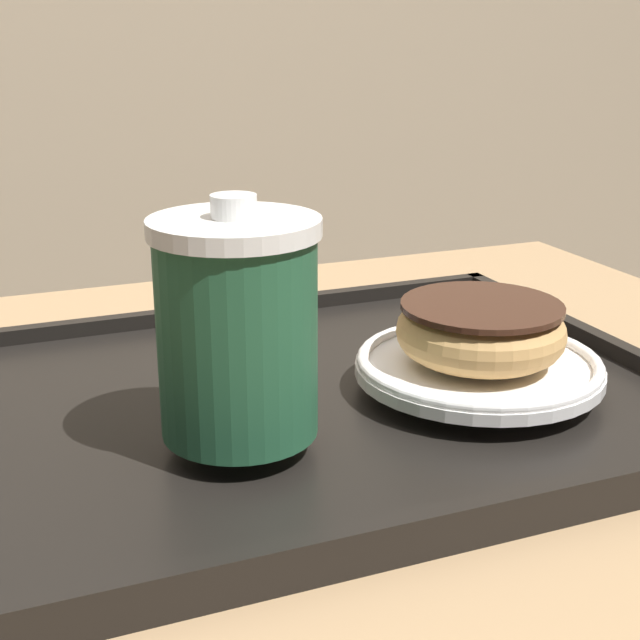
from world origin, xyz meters
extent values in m
cube|color=tan|center=(0.00, 0.00, 0.72)|extent=(0.93, 0.76, 0.03)
cube|color=black|center=(0.04, 0.02, 0.74)|extent=(0.47, 0.37, 0.01)
cube|color=black|center=(0.04, -0.16, 0.75)|extent=(0.47, 0.01, 0.01)
cube|color=black|center=(0.04, 0.20, 0.75)|extent=(0.47, 0.01, 0.01)
cube|color=black|center=(0.27, 0.02, 0.75)|extent=(0.01, 0.37, 0.01)
cylinder|color=#235638|center=(-0.04, -0.04, 0.81)|extent=(0.09, 0.09, 0.12)
cylinder|color=white|center=(-0.04, -0.04, 0.88)|extent=(0.10, 0.10, 0.01)
cylinder|color=white|center=(-0.04, -0.04, 0.89)|extent=(0.03, 0.03, 0.01)
cylinder|color=white|center=(0.14, -0.02, 0.76)|extent=(0.17, 0.17, 0.01)
torus|color=white|center=(0.14, -0.02, 0.77)|extent=(0.16, 0.16, 0.01)
torus|color=tan|center=(0.14, -0.02, 0.79)|extent=(0.11, 0.11, 0.03)
cylinder|color=#381E14|center=(0.14, -0.02, 0.80)|extent=(0.11, 0.11, 0.00)
ellipsoid|color=silver|center=(-0.02, 0.09, 0.76)|extent=(0.04, 0.04, 0.01)
cube|color=silver|center=(0.04, 0.12, 0.76)|extent=(0.09, 0.06, 0.00)
camera|label=1|loc=(-0.17, -0.49, 0.98)|focal=50.00mm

